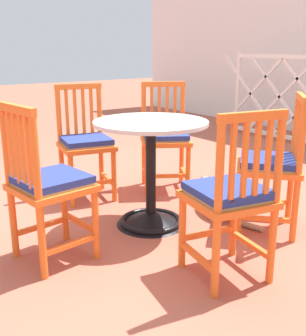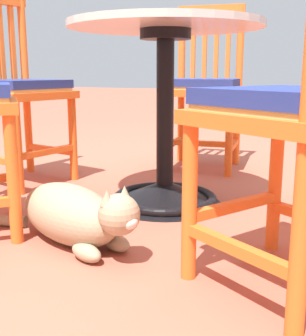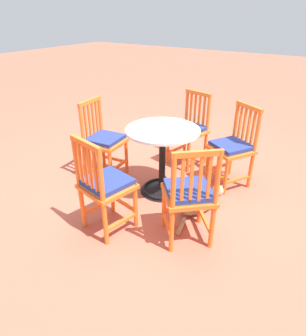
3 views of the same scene
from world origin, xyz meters
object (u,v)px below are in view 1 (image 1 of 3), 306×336
at_px(orange_chair_by_planter, 272,166).
at_px(tabby_cat, 215,199).
at_px(orange_chair_facing_out, 85,144).
at_px(orange_chair_near_fence, 165,138).
at_px(cafe_table, 151,185).
at_px(orange_chair_tucked_in, 48,186).
at_px(orange_chair_at_corner, 230,198).

distance_m(orange_chair_by_planter, tabby_cat, 0.57).
relative_size(orange_chair_facing_out, tabby_cat, 1.24).
bearing_deg(orange_chair_near_fence, orange_chair_facing_out, -107.76).
xyz_separation_m(cafe_table, orange_chair_tucked_in, (0.06, -0.76, 0.16)).
bearing_deg(tabby_cat, orange_chair_tucked_in, -91.25).
relative_size(orange_chair_near_fence, orange_chair_facing_out, 1.00).
height_order(orange_chair_tucked_in, orange_chair_near_fence, same).
bearing_deg(orange_chair_near_fence, cafe_table, -44.80).
bearing_deg(orange_chair_facing_out, orange_chair_near_fence, 72.24).
height_order(orange_chair_at_corner, orange_chair_facing_out, same).
height_order(cafe_table, orange_chair_facing_out, orange_chair_facing_out).
distance_m(orange_chair_at_corner, tabby_cat, 1.00).
height_order(orange_chair_at_corner, orange_chair_near_fence, same).
relative_size(orange_chair_tucked_in, orange_chair_facing_out, 1.00).
xyz_separation_m(orange_chair_at_corner, tabby_cat, (-0.71, 0.61, -0.35)).
xyz_separation_m(cafe_table, orange_chair_facing_out, (-0.77, -0.09, 0.16)).
distance_m(cafe_table, orange_chair_facing_out, 0.79).
bearing_deg(cafe_table, tabby_cat, 80.14).
height_order(cafe_table, orange_chair_by_planter, orange_chair_by_planter).
bearing_deg(orange_chair_by_planter, orange_chair_facing_out, -152.59).
distance_m(cafe_table, orange_chair_tucked_in, 0.78).
bearing_deg(orange_chair_by_planter, orange_chair_near_fence, -178.47).
bearing_deg(tabby_cat, orange_chair_by_planter, 7.53).
xyz_separation_m(orange_chair_by_planter, orange_chair_facing_out, (-1.31, -0.68, 0.00)).
height_order(orange_chair_tucked_in, tabby_cat, orange_chair_tucked_in).
height_order(orange_chair_by_planter, orange_chair_facing_out, same).
bearing_deg(orange_chair_at_corner, cafe_table, 174.16).
bearing_deg(orange_chair_facing_out, orange_chair_at_corner, 0.21).
height_order(orange_chair_tucked_in, orange_chair_at_corner, same).
height_order(orange_chair_facing_out, tabby_cat, orange_chair_facing_out).
height_order(orange_chair_near_fence, tabby_cat, orange_chair_near_fence).
distance_m(orange_chair_at_corner, orange_chair_facing_out, 1.58).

